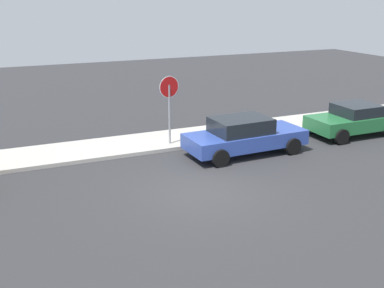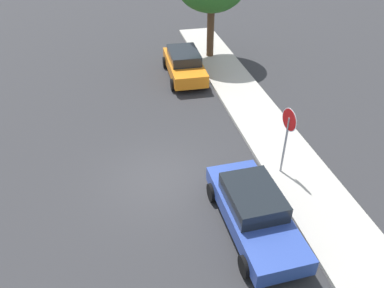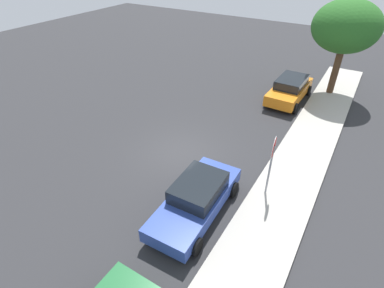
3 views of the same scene
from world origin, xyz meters
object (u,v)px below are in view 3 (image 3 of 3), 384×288
(parked_car_blue, at_px, (196,198))
(parked_car_orange, at_px, (290,89))
(stop_sign, at_px, (272,157))
(street_tree_near_corner, at_px, (346,27))

(parked_car_blue, height_order, parked_car_orange, parked_car_orange)
(stop_sign, xyz_separation_m, street_tree_near_corner, (-11.40, 0.27, 2.41))
(stop_sign, distance_m, parked_car_blue, 3.22)
(parked_car_blue, relative_size, street_tree_near_corner, 0.78)
(parked_car_blue, xyz_separation_m, parked_car_orange, (-11.41, 0.18, 0.05))
(street_tree_near_corner, bearing_deg, parked_car_orange, -42.56)
(stop_sign, distance_m, street_tree_near_corner, 11.66)
(parked_car_orange, bearing_deg, street_tree_near_corner, 137.44)
(parked_car_orange, distance_m, street_tree_near_corner, 4.70)
(parked_car_orange, xyz_separation_m, street_tree_near_corner, (-2.23, 2.05, 3.59))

